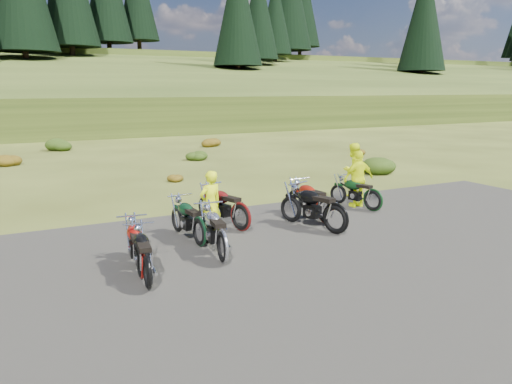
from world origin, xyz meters
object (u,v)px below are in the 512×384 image
motorcycle_7 (372,212)px  person_middle (211,206)px  motorcycle_3 (223,264)px  motorcycle_0 (148,291)px

motorcycle_7 → person_middle: size_ratio=1.16×
motorcycle_3 → motorcycle_7: size_ratio=1.08×
motorcycle_3 → person_middle: 2.08m
motorcycle_0 → motorcycle_3: bearing=-62.8°
motorcycle_0 → motorcycle_3: 1.90m
motorcycle_7 → person_middle: (-5.34, -0.29, 0.84)m
motorcycle_3 → motorcycle_7: motorcycle_3 is taller
motorcycle_0 → person_middle: (2.26, 2.50, 0.84)m
motorcycle_0 → person_middle: 3.47m
motorcycle_0 → motorcycle_3: (1.78, 0.66, 0.00)m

